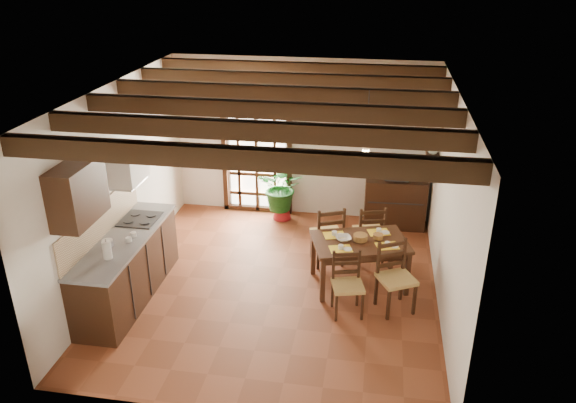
% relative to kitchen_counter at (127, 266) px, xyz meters
% --- Properties ---
extents(ground_plane, '(5.00, 5.00, 0.00)m').
position_rel_kitchen_counter_xyz_m(ground_plane, '(1.96, 0.60, -0.47)').
color(ground_plane, brown).
extents(room_shell, '(4.52, 5.02, 2.81)m').
position_rel_kitchen_counter_xyz_m(room_shell, '(1.96, 0.60, 1.34)').
color(room_shell, silver).
rests_on(room_shell, ground_plane).
extents(ceiling_beams, '(4.50, 4.34, 0.20)m').
position_rel_kitchen_counter_xyz_m(ceiling_beams, '(1.96, 0.60, 2.22)').
color(ceiling_beams, black).
rests_on(ceiling_beams, room_shell).
extents(french_door, '(1.26, 0.11, 2.32)m').
position_rel_kitchen_counter_xyz_m(french_door, '(1.16, 3.05, 0.70)').
color(french_door, white).
rests_on(french_door, ground_plane).
extents(kitchen_counter, '(0.64, 2.25, 1.38)m').
position_rel_kitchen_counter_xyz_m(kitchen_counter, '(0.00, 0.00, 0.00)').
color(kitchen_counter, black).
rests_on(kitchen_counter, ground_plane).
extents(upper_cabinet, '(0.35, 0.80, 0.70)m').
position_rel_kitchen_counter_xyz_m(upper_cabinet, '(-0.12, -0.70, 1.38)').
color(upper_cabinet, black).
rests_on(upper_cabinet, room_shell).
extents(range_hood, '(0.38, 0.60, 0.54)m').
position_rel_kitchen_counter_xyz_m(range_hood, '(-0.09, 0.55, 1.26)').
color(range_hood, white).
rests_on(range_hood, room_shell).
extents(counter_items, '(0.50, 1.43, 0.25)m').
position_rel_kitchen_counter_xyz_m(counter_items, '(0.00, 0.09, 0.49)').
color(counter_items, black).
rests_on(counter_items, kitchen_counter).
extents(dining_table, '(1.49, 1.18, 0.71)m').
position_rel_kitchen_counter_xyz_m(dining_table, '(3.10, 0.83, 0.14)').
color(dining_table, '#3C2113').
rests_on(dining_table, ground_plane).
extents(chair_near_left, '(0.48, 0.46, 0.86)m').
position_rel_kitchen_counter_xyz_m(chair_near_left, '(2.99, 0.10, -0.20)').
color(chair_near_left, tan).
rests_on(chair_near_left, ground_plane).
extents(chair_near_right, '(0.58, 0.58, 0.95)m').
position_rel_kitchen_counter_xyz_m(chair_near_right, '(3.61, 0.29, -0.17)').
color(chair_near_right, tan).
rests_on(chair_near_right, ground_plane).
extents(chair_far_left, '(0.58, 0.57, 0.97)m').
position_rel_kitchen_counter_xyz_m(chair_far_left, '(2.60, 1.37, -0.17)').
color(chair_far_left, tan).
rests_on(chair_far_left, ground_plane).
extents(chair_far_right, '(0.53, 0.52, 0.95)m').
position_rel_kitchen_counter_xyz_m(chair_far_right, '(3.22, 1.56, -0.18)').
color(chair_far_right, tan).
rests_on(chair_far_right, ground_plane).
extents(table_setting, '(0.95, 0.63, 0.09)m').
position_rel_kitchen_counter_xyz_m(table_setting, '(3.10, 0.83, 0.22)').
color(table_setting, yellow).
rests_on(table_setting, dining_table).
extents(table_bowl, '(0.27, 0.27, 0.05)m').
position_rel_kitchen_counter_xyz_m(table_bowl, '(2.87, 0.80, 0.26)').
color(table_bowl, white).
rests_on(table_bowl, dining_table).
extents(sideboard, '(1.04, 0.50, 0.87)m').
position_rel_kitchen_counter_xyz_m(sideboard, '(3.62, 2.83, -0.04)').
color(sideboard, black).
rests_on(sideboard, ground_plane).
extents(crt_tv, '(0.41, 0.38, 0.34)m').
position_rel_kitchen_counter_xyz_m(crt_tv, '(3.62, 2.82, 0.59)').
color(crt_tv, black).
rests_on(crt_tv, sideboard).
extents(fuse_box, '(0.25, 0.03, 0.32)m').
position_rel_kitchen_counter_xyz_m(fuse_box, '(3.46, 3.08, 1.28)').
color(fuse_box, white).
rests_on(fuse_box, room_shell).
extents(plant_pot, '(0.32, 0.32, 0.20)m').
position_rel_kitchen_counter_xyz_m(plant_pot, '(1.65, 2.76, -0.36)').
color(plant_pot, maroon).
rests_on(plant_pot, ground_plane).
extents(potted_plant, '(2.07, 1.79, 2.25)m').
position_rel_kitchen_counter_xyz_m(potted_plant, '(1.65, 2.76, 0.10)').
color(potted_plant, '#144C19').
rests_on(potted_plant, ground_plane).
extents(wall_shelf, '(0.20, 0.42, 0.20)m').
position_rel_kitchen_counter_xyz_m(wall_shelf, '(4.10, 2.20, 1.04)').
color(wall_shelf, black).
rests_on(wall_shelf, room_shell).
extents(shelf_vase, '(0.15, 0.15, 0.15)m').
position_rel_kitchen_counter_xyz_m(shelf_vase, '(4.10, 2.20, 1.18)').
color(shelf_vase, '#B2BFB2').
rests_on(shelf_vase, wall_shelf).
extents(shelf_flowers, '(0.14, 0.14, 0.36)m').
position_rel_kitchen_counter_xyz_m(shelf_flowers, '(4.10, 2.20, 1.38)').
color(shelf_flowers, yellow).
rests_on(shelf_flowers, shelf_vase).
extents(framed_picture, '(0.03, 0.32, 0.32)m').
position_rel_kitchen_counter_xyz_m(framed_picture, '(4.18, 2.20, 1.58)').
color(framed_picture, brown).
rests_on(framed_picture, room_shell).
extents(pendant_lamp, '(0.36, 0.36, 0.84)m').
position_rel_kitchen_counter_xyz_m(pendant_lamp, '(3.10, 0.93, 1.60)').
color(pendant_lamp, black).
rests_on(pendant_lamp, room_shell).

